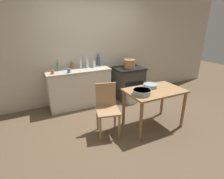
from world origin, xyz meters
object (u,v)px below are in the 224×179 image
object	(u,v)px
mixing_bowl_large	(150,85)
bottle_center_right	(58,67)
stock_pot	(130,64)
stove	(128,82)
bottle_center_left	(80,63)
bottle_mid_left	(94,65)
mixing_bowl_small	(142,92)
work_table	(154,96)
bottle_far_left	(98,61)
cup_mid_right	(53,72)
cup_right	(69,71)
bottle_left	(87,64)
flour_sack	(132,97)
chair	(107,107)
bottle_center	(72,66)

from	to	relation	value
mixing_bowl_large	bottle_center_right	world-z (taller)	bottle_center_right
stock_pot	bottle_center_right	bearing A→B (deg)	174.09
stove	bottle_center_left	world-z (taller)	bottle_center_left
bottle_mid_left	mixing_bowl_small	bearing A→B (deg)	-81.71
work_table	bottle_far_left	distance (m)	1.81
stove	bottle_center_right	bearing A→B (deg)	175.66
stove	cup_mid_right	bearing A→B (deg)	-177.70
bottle_center_right	cup_mid_right	size ratio (longest dim) A/B	3.02
bottle_center_left	cup_mid_right	bearing A→B (deg)	-161.35
mixing_bowl_large	cup_mid_right	bearing A→B (deg)	141.23
stock_pot	mixing_bowl_small	world-z (taller)	stock_pot
bottle_mid_left	bottle_center_right	world-z (taller)	bottle_center_right
work_table	cup_right	distance (m)	1.86
work_table	bottle_left	distance (m)	1.81
bottle_far_left	bottle_left	distance (m)	0.35
flour_sack	bottle_center_left	xyz separation A→B (m)	(-1.09, 0.59, 0.83)
mixing_bowl_small	bottle_left	distance (m)	1.74
work_table	chair	world-z (taller)	chair
bottle_left	cup_right	xyz separation A→B (m)	(-0.50, -0.26, -0.05)
bottle_far_left	cup_mid_right	size ratio (longest dim) A/B	3.62
bottle_left	bottle_center_right	world-z (taller)	bottle_left
stove	bottle_center_left	distance (m)	1.39
bottle_center_left	cup_right	xyz separation A→B (m)	(-0.35, -0.29, -0.07)
work_table	bottle_far_left	bearing A→B (deg)	103.31
flour_sack	bottle_mid_left	distance (m)	1.22
chair	bottle_center_left	distance (m)	1.52
chair	mixing_bowl_small	size ratio (longest dim) A/B	2.88
bottle_far_left	cup_mid_right	xyz separation A→B (m)	(-1.16, -0.31, -0.07)
bottle_mid_left	cup_mid_right	world-z (taller)	bottle_mid_left
bottle_center	mixing_bowl_small	bearing A→B (deg)	-67.89
chair	bottle_center_right	xyz separation A→B (m)	(-0.55, 1.42, 0.49)
flour_sack	cup_right	bearing A→B (deg)	168.48
stock_pot	cup_right	xyz separation A→B (m)	(-1.58, -0.10, 0.02)
cup_right	mixing_bowl_large	bearing A→B (deg)	-43.80
stove	mixing_bowl_large	world-z (taller)	mixing_bowl_large
work_table	bottle_mid_left	xyz separation A→B (m)	(-0.58, 1.57, 0.33)
stove	work_table	world-z (taller)	stove
mixing_bowl_large	bottle_mid_left	size ratio (longest dim) A/B	1.51
bottle_far_left	chair	bearing A→B (deg)	-106.86
bottle_center_left	chair	bearing A→B (deg)	-88.93
stove	chair	size ratio (longest dim) A/B	0.88
stove	bottle_mid_left	xyz separation A→B (m)	(-0.93, 0.08, 0.56)
mixing_bowl_large	bottle_center_left	xyz separation A→B (m)	(-0.90, 1.49, 0.22)
mixing_bowl_small	bottle_mid_left	distance (m)	1.67
cup_mid_right	cup_right	distance (m)	0.33
bottle_mid_left	cup_mid_right	size ratio (longest dim) A/B	2.20
work_table	mixing_bowl_small	xyz separation A→B (m)	(-0.34, -0.08, 0.17)
chair	bottle_center	world-z (taller)	bottle_center
chair	cup_mid_right	distance (m)	1.46
mixing_bowl_small	bottle_far_left	world-z (taller)	bottle_far_left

